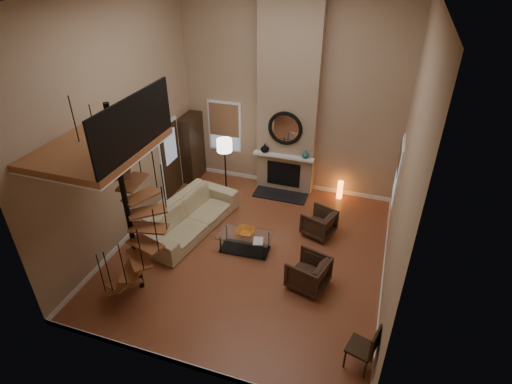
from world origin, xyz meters
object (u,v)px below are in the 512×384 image
(coffee_table, at_px, (245,240))
(accent_lamp, at_px, (340,190))
(hutch, at_px, (192,149))
(armchair_far, at_px, (311,274))
(armchair_near, at_px, (321,224))
(sofa, at_px, (190,216))
(floor_lamp, at_px, (225,150))
(side_chair, at_px, (366,347))

(coffee_table, bearing_deg, accent_lamp, 59.67)
(hutch, bearing_deg, armchair_far, -38.48)
(hutch, bearing_deg, armchair_near, -21.59)
(sofa, bearing_deg, coffee_table, -92.35)
(hutch, height_order, coffee_table, hutch)
(sofa, bearing_deg, armchair_far, -97.05)
(floor_lamp, relative_size, accent_lamp, 3.16)
(sofa, relative_size, armchair_far, 3.65)
(coffee_table, height_order, side_chair, side_chair)
(sofa, height_order, armchair_near, sofa)
(sofa, relative_size, armchair_near, 3.98)
(floor_lamp, xyz_separation_m, side_chair, (4.28, -4.43, -0.89))
(armchair_far, relative_size, accent_lamp, 1.41)
(side_chair, bearing_deg, sofa, 149.66)
(floor_lamp, distance_m, accent_lamp, 3.40)
(coffee_table, distance_m, floor_lamp, 2.76)
(sofa, bearing_deg, side_chair, -109.64)
(sofa, height_order, armchair_far, sofa)
(hutch, distance_m, accent_lamp, 4.47)
(coffee_table, bearing_deg, armchair_far, -21.86)
(sofa, distance_m, armchair_far, 3.44)
(hutch, relative_size, armchair_near, 2.89)
(floor_lamp, bearing_deg, accent_lamp, 15.45)
(sofa, distance_m, armchair_near, 3.23)
(accent_lamp, bearing_deg, floor_lamp, -164.55)
(accent_lamp, bearing_deg, side_chair, -77.12)
(armchair_near, bearing_deg, side_chair, 41.46)
(sofa, relative_size, coffee_table, 2.23)
(hutch, height_order, armchair_far, hutch)
(armchair_far, xyz_separation_m, accent_lamp, (0.04, 3.68, -0.10))
(armchair_near, relative_size, side_chair, 0.75)
(sofa, xyz_separation_m, coffee_table, (1.57, -0.36, -0.11))
(accent_lamp, bearing_deg, coffee_table, -120.33)
(sofa, xyz_separation_m, armchair_near, (3.14, 0.75, -0.04))
(coffee_table, distance_m, accent_lamp, 3.47)
(hutch, bearing_deg, floor_lamp, -25.79)
(coffee_table, relative_size, floor_lamp, 0.74)
(sofa, bearing_deg, accent_lamp, -40.94)
(armchair_far, bearing_deg, floor_lamp, -117.73)
(sofa, xyz_separation_m, side_chair, (4.53, -2.65, 0.13))
(armchair_far, relative_size, coffee_table, 0.61)
(accent_lamp, bearing_deg, sofa, -141.63)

